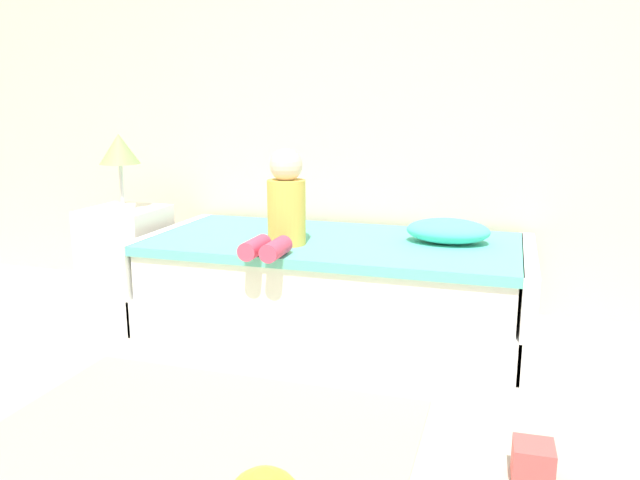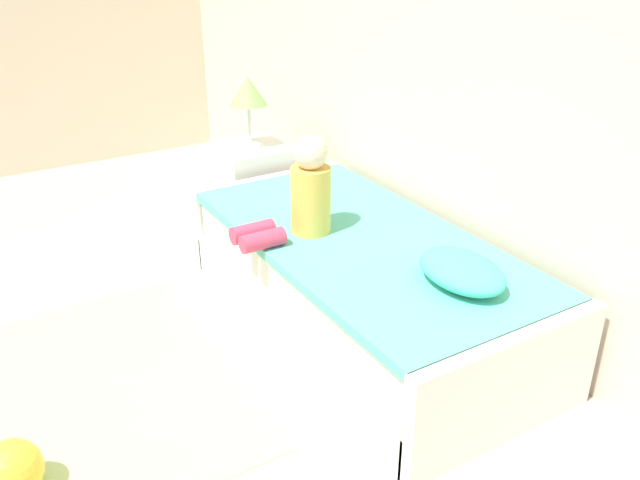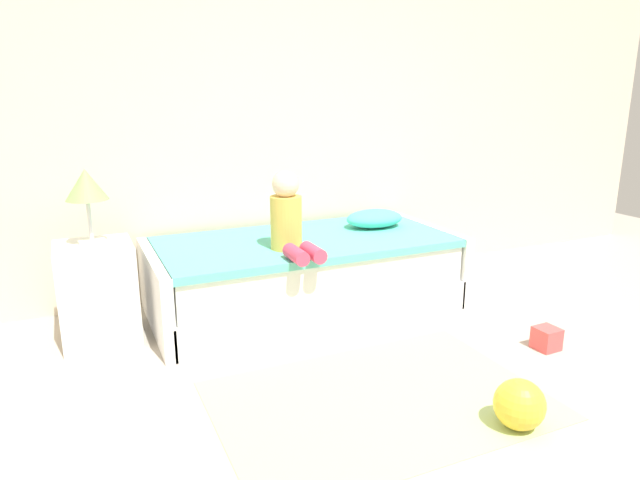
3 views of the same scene
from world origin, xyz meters
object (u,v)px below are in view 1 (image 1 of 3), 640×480
object	(u,v)px
bed	(333,284)
nightstand	(127,256)
table_lamp	(119,153)
pillow	(448,231)
child_figure	(283,207)
toy_block	(533,463)

from	to	relation	value
bed	nightstand	world-z (taller)	nightstand
nightstand	table_lamp	xyz separation A→B (m)	(0.00, 0.00, 0.64)
bed	pillow	distance (m)	0.69
child_figure	nightstand	bearing A→B (deg)	166.88
nightstand	bed	bearing A→B (deg)	-1.63
nightstand	pillow	distance (m)	1.97
table_lamp	toy_block	bearing A→B (deg)	-27.61
bed	nightstand	xyz separation A→B (m)	(-1.35, 0.04, 0.05)
toy_block	bed	bearing A→B (deg)	130.57
toy_block	pillow	bearing A→B (deg)	108.23
pillow	bed	bearing A→B (deg)	-170.60
table_lamp	child_figure	distance (m)	1.20
toy_block	nightstand	bearing A→B (deg)	152.39
bed	toy_block	world-z (taller)	bed
bed	pillow	size ratio (longest dim) A/B	4.80
nightstand	toy_block	size ratio (longest dim) A/B	4.53
bed	toy_block	size ratio (longest dim) A/B	15.93
child_figure	pillow	xyz separation A→B (m)	(0.81, 0.33, -0.14)
table_lamp	pillow	world-z (taller)	table_lamp
child_figure	toy_block	distance (m)	1.70
table_lamp	toy_block	size ratio (longest dim) A/B	3.40
child_figure	pillow	size ratio (longest dim) A/B	1.16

